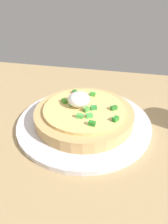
% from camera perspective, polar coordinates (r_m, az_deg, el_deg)
% --- Properties ---
extents(dining_table, '(1.23, 0.74, 0.02)m').
position_cam_1_polar(dining_table, '(0.42, -5.89, -7.67)').
color(dining_table, tan).
rests_on(dining_table, ground).
extents(plate, '(0.29, 0.29, 0.01)m').
position_cam_1_polar(plate, '(0.44, -0.00, -2.73)').
color(plate, silver).
rests_on(plate, dining_table).
extents(pizza, '(0.21, 0.21, 0.06)m').
position_cam_1_polar(pizza, '(0.43, -0.06, -0.38)').
color(pizza, tan).
rests_on(pizza, plate).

